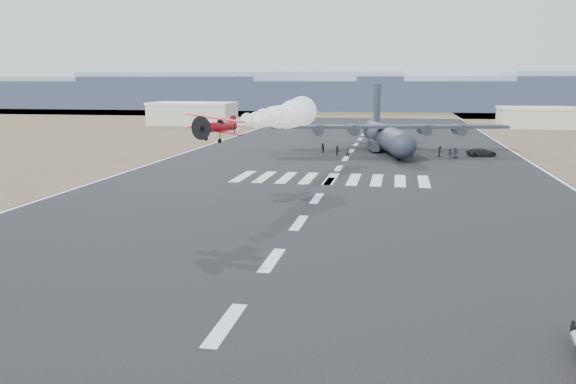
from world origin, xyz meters
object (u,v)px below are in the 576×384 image
(crew_e, at_px, (455,153))
(crew_h, at_px, (323,148))
(hangar_right, at_px, (537,117))
(crew_a, at_px, (348,153))
(aerobatic_biplane, at_px, (217,126))
(transport_aircraft, at_px, (386,135))
(crew_b, at_px, (440,151))
(crew_c, at_px, (450,153))
(hangar_left, at_px, (193,113))
(crew_d, at_px, (392,150))
(support_vehicle, at_px, (482,152))
(crew_f, at_px, (337,151))
(crew_g, at_px, (412,152))

(crew_e, relative_size, crew_h, 1.06)
(hangar_right, bearing_deg, crew_a, -120.97)
(crew_a, relative_size, crew_h, 0.92)
(crew_a, height_order, crew_e, crew_e)
(aerobatic_biplane, height_order, transport_aircraft, transport_aircraft)
(crew_b, bearing_deg, aerobatic_biplane, 167.75)
(aerobatic_biplane, bearing_deg, crew_c, 72.28)
(hangar_left, distance_m, crew_e, 98.53)
(crew_d, xyz_separation_m, crew_h, (-12.32, 0.73, -0.03))
(hangar_right, relative_size, crew_e, 10.95)
(crew_a, relative_size, crew_d, 0.88)
(crew_c, xyz_separation_m, crew_h, (-21.92, 4.35, 0.00))
(crew_c, bearing_deg, crew_d, -50.33)
(support_vehicle, distance_m, crew_d, 15.30)
(crew_b, bearing_deg, crew_a, 116.03)
(hangar_right, xyz_separation_m, crew_b, (-30.32, -72.68, -2.08))
(hangar_right, distance_m, crew_c, 80.47)
(crew_b, distance_m, crew_c, 2.78)
(support_vehicle, xyz_separation_m, crew_f, (-24.61, -3.52, 0.13))
(crew_b, relative_size, crew_d, 1.01)
(transport_aircraft, relative_size, crew_g, 24.23)
(transport_aircraft, height_order, crew_c, transport_aircraft)
(crew_h, bearing_deg, support_vehicle, 56.42)
(support_vehicle, distance_m, crew_a, 23.33)
(transport_aircraft, bearing_deg, crew_h, -169.94)
(hangar_left, distance_m, support_vehicle, 99.51)
(crew_g, bearing_deg, crew_c, 106.56)
(crew_c, height_order, crew_e, crew_e)
(hangar_left, bearing_deg, crew_b, -45.00)
(crew_c, height_order, crew_f, crew_c)
(transport_aircraft, bearing_deg, support_vehicle, -25.37)
(crew_d, distance_m, crew_g, 4.21)
(crew_a, bearing_deg, crew_e, 5.21)
(support_vehicle, xyz_separation_m, crew_h, (-27.59, -0.12, 0.19))
(aerobatic_biplane, xyz_separation_m, crew_d, (15.64, 52.65, -7.62))
(hangar_right, distance_m, crew_f, 88.25)
(hangar_left, bearing_deg, crew_a, -53.84)
(aerobatic_biplane, bearing_deg, crew_h, 95.96)
(support_vehicle, height_order, crew_e, crew_e)
(crew_a, xyz_separation_m, crew_c, (16.94, 1.31, 0.07))
(crew_f, bearing_deg, crew_e, -109.88)
(crew_d, bearing_deg, crew_f, 62.31)
(crew_a, bearing_deg, crew_d, 32.40)
(aerobatic_biplane, distance_m, crew_a, 49.05)
(crew_d, bearing_deg, support_vehicle, -130.47)
(crew_g, bearing_deg, aerobatic_biplane, 6.44)
(crew_e, relative_size, crew_f, 1.13)
(crew_f, bearing_deg, crew_h, 21.73)
(crew_f, xyz_separation_m, crew_h, (-2.98, 3.40, 0.06))
(crew_e, bearing_deg, crew_c, 38.96)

